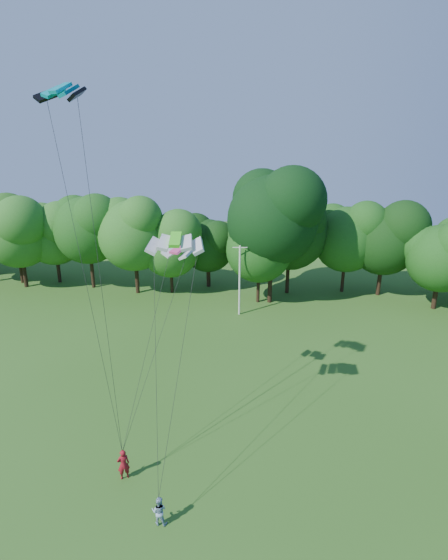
# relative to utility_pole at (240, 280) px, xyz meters

# --- Properties ---
(utility_pole) EXTENTS (1.51, 0.29, 7.58)m
(utility_pole) POSITION_rel_utility_pole_xyz_m (0.00, 0.00, 0.00)
(utility_pole) COLOR silver
(utility_pole) RESTS_ON ground
(kite_flyer_left) EXTENTS (0.82, 0.74, 1.88)m
(kite_flyer_left) POSITION_rel_utility_pole_xyz_m (-3.81, -24.22, -2.97)
(kite_flyer_left) COLOR maroon
(kite_flyer_left) RESTS_ON ground
(kite_flyer_right) EXTENTS (0.78, 0.61, 1.59)m
(kite_flyer_right) POSITION_rel_utility_pole_xyz_m (-0.98, -26.87, -3.12)
(kite_flyer_right) COLOR #8BA7C1
(kite_flyer_right) RESTS_ON ground
(kite_teal) EXTENTS (2.73, 1.86, 0.60)m
(kite_teal) POSITION_rel_utility_pole_xyz_m (-6.22, -22.00, 16.59)
(kite_teal) COLOR #048595
(kite_teal) RESTS_ON ground
(kite_green) EXTENTS (3.17, 1.72, 0.64)m
(kite_green) POSITION_rel_utility_pole_xyz_m (-1.36, -20.40, 9.08)
(kite_green) COLOR #45D920
(kite_green) RESTS_ON ground
(kite_pink) EXTENTS (2.13, 1.58, 0.36)m
(kite_pink) POSITION_rel_utility_pole_xyz_m (-2.13, -17.11, 7.61)
(kite_pink) COLOR #E43F81
(kite_pink) RESTS_ON ground
(tree_back_west) EXTENTS (8.50, 8.50, 12.36)m
(tree_back_west) POSITION_rel_utility_pole_xyz_m (-29.02, 6.32, 3.80)
(tree_back_west) COLOR #382116
(tree_back_west) RESTS_ON ground
(tree_back_center) EXTENTS (10.87, 10.87, 15.81)m
(tree_back_center) POSITION_rel_utility_pole_xyz_m (3.06, 4.07, 5.96)
(tree_back_center) COLOR #2F1F12
(tree_back_center) RESTS_ON ground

